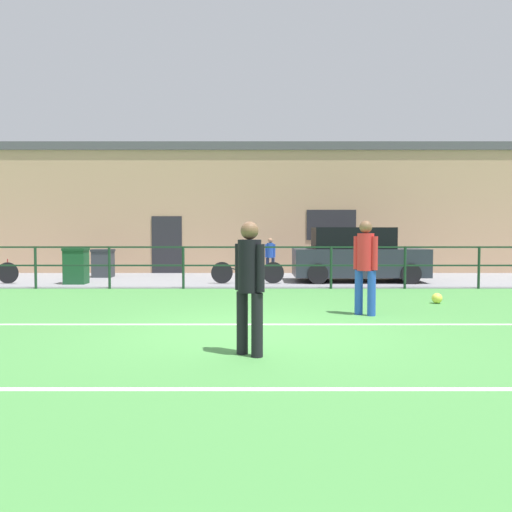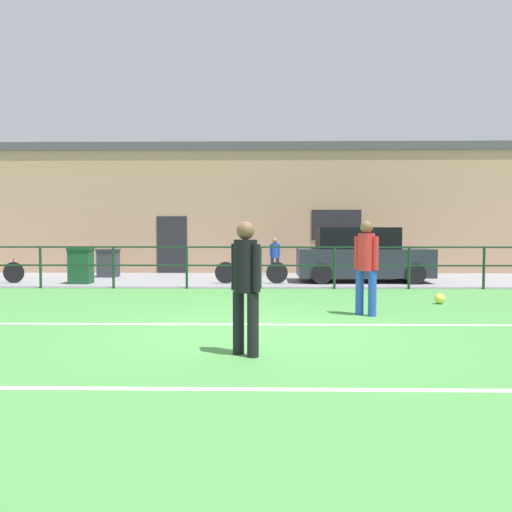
{
  "view_description": "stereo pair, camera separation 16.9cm",
  "coord_description": "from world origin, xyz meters",
  "px_view_note": "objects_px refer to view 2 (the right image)",
  "views": [
    {
      "loc": [
        -0.03,
        -8.03,
        1.57
      ],
      "look_at": [
        -0.09,
        4.13,
        0.98
      ],
      "focal_mm": 36.52,
      "sensor_mm": 36.0,
      "label": 1
    },
    {
      "loc": [
        0.14,
        -8.03,
        1.57
      ],
      "look_at": [
        -0.09,
        4.13,
        0.98
      ],
      "focal_mm": 36.52,
      "sensor_mm": 36.0,
      "label": 2
    }
  ],
  "objects_px": {
    "player_striker": "(366,262)",
    "parked_car_red": "(361,256)",
    "player_goalkeeper": "(246,280)",
    "bicycle_parked_0": "(251,272)",
    "soccer_ball_match": "(440,299)",
    "trash_bin_1": "(81,265)",
    "spectator_child": "(275,254)",
    "trash_bin_0": "(108,263)"
  },
  "relations": [
    {
      "from": "bicycle_parked_0",
      "to": "trash_bin_0",
      "type": "relative_size",
      "value": 2.29
    },
    {
      "from": "soccer_ball_match",
      "to": "trash_bin_0",
      "type": "xyz_separation_m",
      "value": [
        -9.03,
        6.17,
        0.38
      ]
    },
    {
      "from": "player_goalkeeper",
      "to": "parked_car_red",
      "type": "distance_m",
      "value": 9.94
    },
    {
      "from": "soccer_ball_match",
      "to": "trash_bin_1",
      "type": "xyz_separation_m",
      "value": [
        -9.17,
        3.97,
        0.44
      ]
    },
    {
      "from": "parked_car_red",
      "to": "trash_bin_1",
      "type": "distance_m",
      "value": 8.39
    },
    {
      "from": "bicycle_parked_0",
      "to": "trash_bin_1",
      "type": "xyz_separation_m",
      "value": [
        -5.0,
        -0.09,
        0.2
      ]
    },
    {
      "from": "bicycle_parked_0",
      "to": "trash_bin_0",
      "type": "xyz_separation_m",
      "value": [
        -4.86,
        2.11,
        0.14
      ]
    },
    {
      "from": "player_striker",
      "to": "bicycle_parked_0",
      "type": "relative_size",
      "value": 0.82
    },
    {
      "from": "soccer_ball_match",
      "to": "trash_bin_1",
      "type": "relative_size",
      "value": 0.21
    },
    {
      "from": "player_goalkeeper",
      "to": "bicycle_parked_0",
      "type": "relative_size",
      "value": 0.79
    },
    {
      "from": "spectator_child",
      "to": "trash_bin_0",
      "type": "bearing_deg",
      "value": 4.85
    },
    {
      "from": "player_striker",
      "to": "trash_bin_0",
      "type": "xyz_separation_m",
      "value": [
        -7.14,
        7.72,
        -0.51
      ]
    },
    {
      "from": "bicycle_parked_0",
      "to": "trash_bin_1",
      "type": "distance_m",
      "value": 5.01
    },
    {
      "from": "player_goalkeeper",
      "to": "spectator_child",
      "type": "bearing_deg",
      "value": 128.18
    },
    {
      "from": "trash_bin_1",
      "to": "parked_car_red",
      "type": "bearing_deg",
      "value": 5.25
    },
    {
      "from": "bicycle_parked_0",
      "to": "spectator_child",
      "type": "bearing_deg",
      "value": 74.8
    },
    {
      "from": "soccer_ball_match",
      "to": "spectator_child",
      "type": "bearing_deg",
      "value": 116.67
    },
    {
      "from": "player_striker",
      "to": "soccer_ball_match",
      "type": "height_order",
      "value": "player_striker"
    },
    {
      "from": "player_striker",
      "to": "bicycle_parked_0",
      "type": "height_order",
      "value": "player_striker"
    },
    {
      "from": "player_striker",
      "to": "bicycle_parked_0",
      "type": "distance_m",
      "value": 6.09
    },
    {
      "from": "spectator_child",
      "to": "soccer_ball_match",
      "type": "bearing_deg",
      "value": 115.01
    },
    {
      "from": "player_goalkeeper",
      "to": "player_striker",
      "type": "xyz_separation_m",
      "value": [
        2.11,
        3.13,
        0.04
      ]
    },
    {
      "from": "player_striker",
      "to": "trash_bin_0",
      "type": "relative_size",
      "value": 1.88
    },
    {
      "from": "trash_bin_1",
      "to": "player_striker",
      "type": "bearing_deg",
      "value": -37.14
    },
    {
      "from": "soccer_ball_match",
      "to": "spectator_child",
      "type": "relative_size",
      "value": 0.17
    },
    {
      "from": "spectator_child",
      "to": "parked_car_red",
      "type": "bearing_deg",
      "value": 139.88
    },
    {
      "from": "soccer_ball_match",
      "to": "spectator_child",
      "type": "height_order",
      "value": "spectator_child"
    },
    {
      "from": "parked_car_red",
      "to": "trash_bin_0",
      "type": "height_order",
      "value": "parked_car_red"
    },
    {
      "from": "trash_bin_0",
      "to": "soccer_ball_match",
      "type": "bearing_deg",
      "value": -34.34
    },
    {
      "from": "player_striker",
      "to": "spectator_child",
      "type": "xyz_separation_m",
      "value": [
        -1.54,
        8.36,
        -0.24
      ]
    },
    {
      "from": "player_goalkeeper",
      "to": "bicycle_parked_0",
      "type": "height_order",
      "value": "player_goalkeeper"
    },
    {
      "from": "player_goalkeeper",
      "to": "parked_car_red",
      "type": "xyz_separation_m",
      "value": [
        3.18,
        9.42,
        -0.16
      ]
    },
    {
      "from": "parked_car_red",
      "to": "spectator_child",
      "type": "bearing_deg",
      "value": 141.54
    },
    {
      "from": "bicycle_parked_0",
      "to": "player_striker",
      "type": "bearing_deg",
      "value": -67.84
    },
    {
      "from": "player_striker",
      "to": "parked_car_red",
      "type": "relative_size",
      "value": 0.44
    },
    {
      "from": "parked_car_red",
      "to": "trash_bin_0",
      "type": "relative_size",
      "value": 4.26
    },
    {
      "from": "spectator_child",
      "to": "trash_bin_1",
      "type": "height_order",
      "value": "spectator_child"
    },
    {
      "from": "parked_car_red",
      "to": "bicycle_parked_0",
      "type": "relative_size",
      "value": 1.86
    },
    {
      "from": "parked_car_red",
      "to": "bicycle_parked_0",
      "type": "xyz_separation_m",
      "value": [
        -3.35,
        -0.68,
        -0.44
      ]
    },
    {
      "from": "player_goalkeeper",
      "to": "trash_bin_0",
      "type": "bearing_deg",
      "value": 155.93
    },
    {
      "from": "spectator_child",
      "to": "bicycle_parked_0",
      "type": "distance_m",
      "value": 2.88
    },
    {
      "from": "player_striker",
      "to": "soccer_ball_match",
      "type": "bearing_deg",
      "value": -101.59
    }
  ]
}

